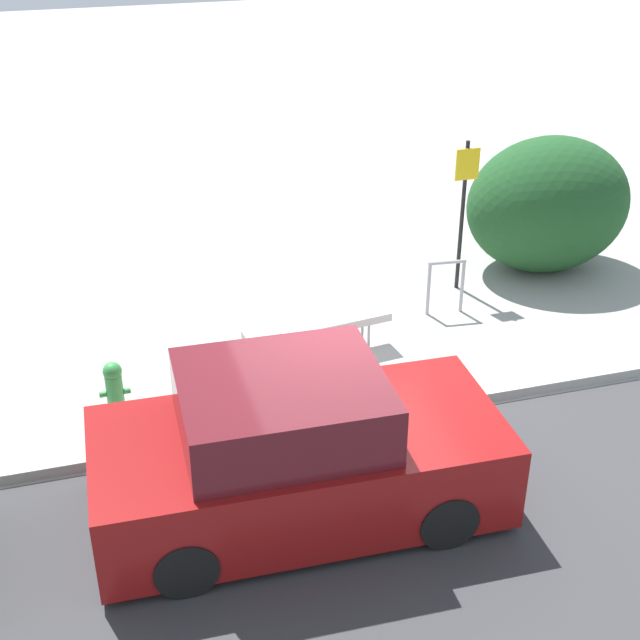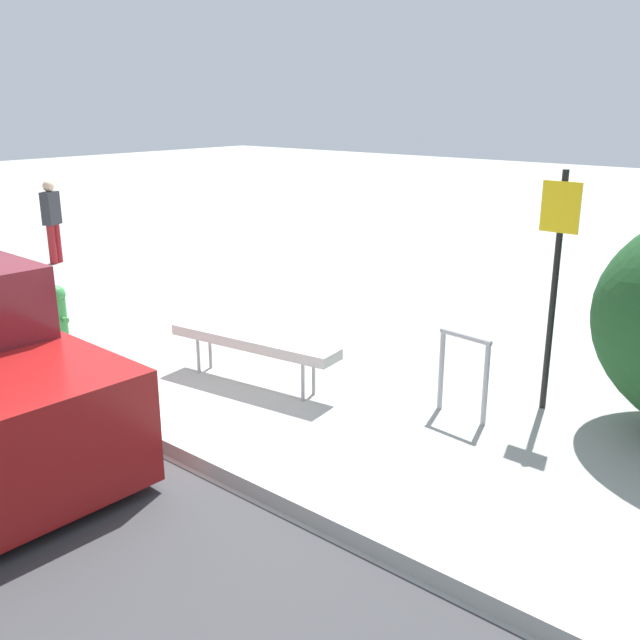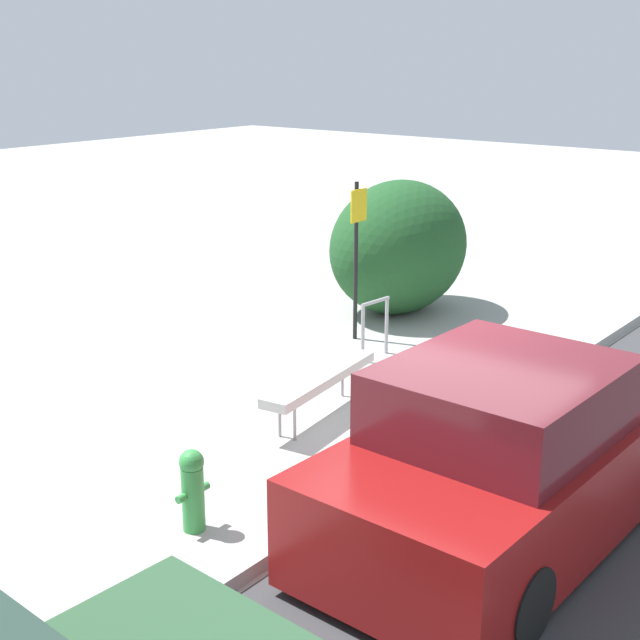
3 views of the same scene
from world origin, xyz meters
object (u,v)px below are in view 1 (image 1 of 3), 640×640
object	(u,v)px
bench	(318,326)
sign_post	(463,202)
parked_car_near	(296,454)
fire_hydrant	(115,389)
bike_rack	(446,281)

from	to	relation	value
bench	sign_post	world-z (taller)	sign_post
sign_post	parked_car_near	xyz separation A→B (m)	(-3.65, -4.23, -0.68)
bench	fire_hydrant	size ratio (longest dim) A/B	2.63
bench	bike_rack	distance (m)	2.21
bike_rack	parked_car_near	bearing A→B (deg)	-131.59
bike_rack	sign_post	xyz separation A→B (m)	(0.51, 0.69, 0.88)
fire_hydrant	parked_car_near	size ratio (longest dim) A/B	0.19
bench	fire_hydrant	bearing A→B (deg)	-173.01
bench	parked_car_near	bearing A→B (deg)	-117.66
fire_hydrant	parked_car_near	distance (m)	2.71
sign_post	fire_hydrant	xyz separation A→B (m)	(-5.27, -2.07, -0.98)
parked_car_near	fire_hydrant	bearing A→B (deg)	128.48
fire_hydrant	parked_car_near	bearing A→B (deg)	-53.19
bike_rack	parked_car_near	distance (m)	4.74
bike_rack	parked_car_near	world-z (taller)	parked_car_near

